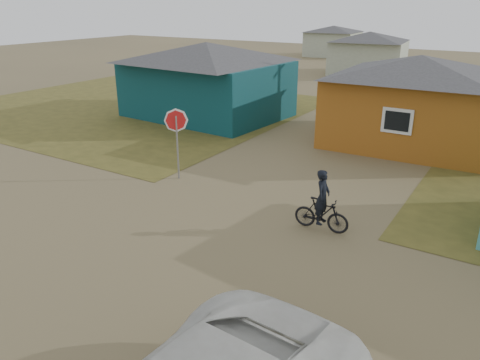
% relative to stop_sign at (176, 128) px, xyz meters
% --- Properties ---
extents(ground, '(120.00, 120.00, 0.00)m').
position_rel_stop_sign_xyz_m(ground, '(3.56, -4.84, -1.89)').
color(ground, brown).
extents(grass_nw, '(20.00, 18.00, 0.00)m').
position_rel_stop_sign_xyz_m(grass_nw, '(-10.44, 8.16, -1.88)').
color(grass_nw, brown).
rests_on(grass_nw, ground).
extents(house_teal, '(8.93, 7.08, 4.00)m').
position_rel_stop_sign_xyz_m(house_teal, '(-4.94, 8.66, 0.17)').
color(house_teal, '#0A353B').
rests_on(house_teal, ground).
extents(house_yellow, '(7.72, 6.76, 3.90)m').
position_rel_stop_sign_xyz_m(house_yellow, '(6.06, 9.16, 0.11)').
color(house_yellow, '#9B5817').
rests_on(house_yellow, ground).
extents(house_pale_west, '(7.04, 6.15, 3.60)m').
position_rel_stop_sign_xyz_m(house_pale_west, '(-2.44, 29.16, -0.03)').
color(house_pale_west, '#AAB299').
rests_on(house_pale_west, ground).
extents(house_pale_north, '(6.28, 5.81, 3.40)m').
position_rel_stop_sign_xyz_m(house_pale_north, '(-10.44, 41.16, -0.14)').
color(house_pale_north, '#AAB299').
rests_on(house_pale_north, ground).
extents(stop_sign, '(0.81, 0.32, 2.58)m').
position_rel_stop_sign_xyz_m(stop_sign, '(0.00, 0.00, 0.00)').
color(stop_sign, gray).
rests_on(stop_sign, ground).
extents(cyclist, '(1.60, 0.59, 1.78)m').
position_rel_stop_sign_xyz_m(cyclist, '(5.99, -1.08, -1.24)').
color(cyclist, black).
rests_on(cyclist, ground).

